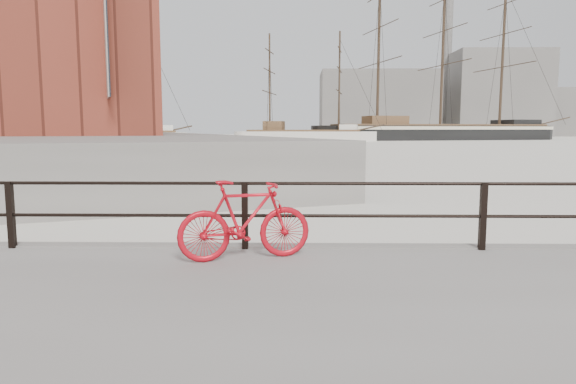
% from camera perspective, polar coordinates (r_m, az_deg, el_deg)
% --- Properties ---
extents(ground, '(400.00, 400.00, 0.00)m').
position_cam_1_polar(ground, '(8.37, 20.23, -8.12)').
color(ground, white).
rests_on(ground, ground).
extents(far_quay, '(78.44, 148.07, 1.80)m').
position_cam_1_polar(far_quay, '(87.92, -24.20, 5.61)').
color(far_quay, gray).
rests_on(far_quay, ground).
extents(guardrail, '(28.00, 0.10, 1.00)m').
position_cam_1_polar(guardrail, '(8.05, 20.84, -2.54)').
color(guardrail, black).
rests_on(guardrail, promenade).
extents(bicycle, '(1.82, 0.80, 1.10)m').
position_cam_1_polar(bicycle, '(6.97, -4.81, -3.12)').
color(bicycle, red).
rests_on(bicycle, promenade).
extents(barque_black, '(60.72, 33.42, 32.85)m').
position_cam_1_polar(barque_black, '(103.92, 16.50, 5.56)').
color(barque_black, black).
rests_on(barque_black, ground).
extents(schooner_mid, '(28.31, 15.50, 19.49)m').
position_cam_1_polar(schooner_mid, '(90.50, 1.78, 5.67)').
color(schooner_mid, silver).
rests_on(schooner_mid, ground).
extents(schooner_left, '(25.64, 21.20, 17.93)m').
position_cam_1_polar(schooner_left, '(87.76, -18.11, 5.29)').
color(schooner_left, white).
rests_on(schooner_left, ground).
extents(workboat_far, '(11.54, 4.14, 7.00)m').
position_cam_1_polar(workboat_far, '(57.45, -24.37, 4.28)').
color(workboat_far, black).
rests_on(workboat_far, ground).
extents(apartment_mustard, '(26.02, 22.15, 22.20)m').
position_cam_1_polar(apartment_mustard, '(56.24, -28.84, 17.22)').
color(apartment_mustard, gold).
rests_on(apartment_mustard, far_quay).
extents(apartment_cream, '(24.16, 21.40, 21.20)m').
position_cam_1_polar(apartment_cream, '(78.75, -26.53, 13.80)').
color(apartment_cream, beige).
rests_on(apartment_cream, far_quay).
extents(apartment_grey, '(26.02, 22.15, 23.20)m').
position_cam_1_polar(apartment_grey, '(100.64, -25.36, 12.79)').
color(apartment_grey, '#A8A8A3').
rests_on(apartment_grey, far_quay).
extents(apartment_brick, '(27.87, 22.90, 21.20)m').
position_cam_1_polar(apartment_brick, '(123.39, -24.54, 11.18)').
color(apartment_brick, brown).
rests_on(apartment_brick, far_quay).
extents(industrial_west, '(32.00, 18.00, 18.00)m').
position_cam_1_polar(industrial_west, '(149.52, 9.88, 9.55)').
color(industrial_west, gray).
rests_on(industrial_west, ground).
extents(industrial_mid, '(26.00, 20.00, 24.00)m').
position_cam_1_polar(industrial_mid, '(163.47, 22.03, 9.98)').
color(industrial_mid, gray).
rests_on(industrial_mid, ground).
extents(industrial_east, '(20.00, 16.00, 14.00)m').
position_cam_1_polar(industrial_east, '(177.16, 28.39, 7.76)').
color(industrial_east, gray).
rests_on(industrial_east, ground).
extents(smokestack, '(2.80, 2.80, 44.00)m').
position_cam_1_polar(smokestack, '(165.04, 17.22, 13.63)').
color(smokestack, gray).
rests_on(smokestack, ground).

